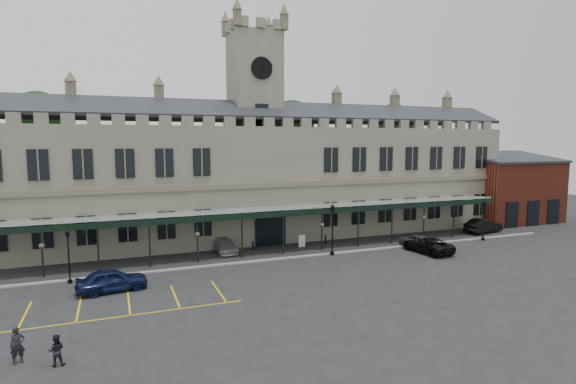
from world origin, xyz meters
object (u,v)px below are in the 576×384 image
object	(u,v)px
car_taxi	(224,245)
car_van	(428,245)
sign_board	(302,241)
car_left_a	(112,280)
car_right_a	(419,242)
station_building	(255,178)
lamp_post_left	(68,251)
car_right_b	(483,226)
clock_tower	(255,118)
lamp_post_mid	(332,225)
lamp_post_right	(484,216)
person_a	(17,345)
traffic_cone	(441,247)
person_b	(56,350)

from	to	relation	value
car_taxi	car_van	distance (m)	19.41
sign_board	car_van	distance (m)	12.13
car_left_a	car_right_a	distance (m)	28.09
station_building	lamp_post_left	world-z (taller)	station_building
car_van	car_right_b	distance (m)	13.08
clock_tower	lamp_post_left	bearing A→B (deg)	-148.12
station_building	lamp_post_mid	world-z (taller)	station_building
lamp_post_right	person_a	distance (m)	43.10
lamp_post_mid	car_right_b	world-z (taller)	lamp_post_mid
station_building	traffic_cone	distance (m)	20.57
clock_tower	lamp_post_right	distance (m)	26.76
station_building	person_b	distance (m)	30.67
lamp_post_left	lamp_post_right	distance (m)	39.93
station_building	car_right_b	xyz separation A→B (m)	(25.00, -7.98, -5.65)
traffic_cone	person_a	xyz separation A→B (m)	(-33.82, -10.51, 0.56)
car_right_a	station_building	bearing A→B (deg)	-44.80
lamp_post_right	car_taxi	distance (m)	27.53
clock_tower	lamp_post_left	distance (m)	23.66
station_building	traffic_cone	bearing A→B (deg)	-41.88
car_right_a	lamp_post_right	bearing A→B (deg)	-177.10
car_left_a	person_a	distance (m)	10.37
sign_board	lamp_post_right	bearing A→B (deg)	-16.97
car_right_b	person_b	world-z (taller)	car_right_b
traffic_cone	car_right_a	world-z (taller)	car_right_a
car_left_a	person_b	world-z (taller)	car_left_a
clock_tower	person_a	xyz separation A→B (m)	(-19.20, -23.71, -12.22)
lamp_post_left	traffic_cone	xyz separation A→B (m)	(32.57, -2.03, -2.15)
lamp_post_right	car_right_b	world-z (taller)	lamp_post_right
lamp_post_mid	car_taxi	size ratio (longest dim) A/B	1.09
lamp_post_mid	person_a	xyz separation A→B (m)	(-23.30, -12.90, -1.97)
sign_board	car_left_a	world-z (taller)	car_left_a
traffic_cone	sign_board	world-z (taller)	sign_board
car_van	person_a	distance (m)	33.85
station_building	car_right_b	world-z (taller)	station_building
clock_tower	person_a	size ratio (longest dim) A/B	13.85
person_a	car_van	bearing A→B (deg)	-1.96
lamp_post_right	person_b	distance (m)	41.74
station_building	car_right_a	xyz separation A→B (m)	(13.00, -11.85, -5.70)
lamp_post_left	lamp_post_right	world-z (taller)	lamp_post_right
lamp_post_mid	traffic_cone	xyz separation A→B (m)	(10.52, -2.39, -2.54)
person_a	lamp_post_right	bearing A→B (deg)	-2.91
lamp_post_mid	car_van	bearing A→B (deg)	-15.39
station_building	clock_tower	bearing A→B (deg)	90.00
car_left_a	person_b	xyz separation A→B (m)	(-2.46, -10.43, -0.05)
lamp_post_right	traffic_cone	xyz separation A→B (m)	(-7.36, -2.10, -2.29)
lamp_post_left	traffic_cone	world-z (taller)	lamp_post_left
lamp_post_left	lamp_post_right	size ratio (longest dim) A/B	0.95
clock_tower	car_right_a	bearing A→B (deg)	-42.56
car_left_a	car_van	xyz separation A→B (m)	(28.00, 0.97, -0.09)
sign_board	car_right_b	world-z (taller)	car_right_b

